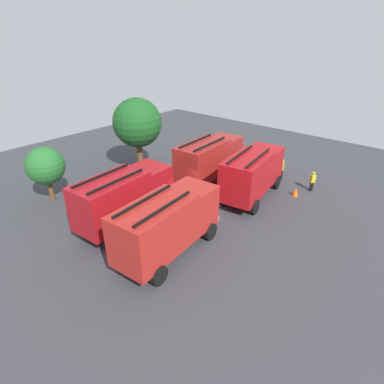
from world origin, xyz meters
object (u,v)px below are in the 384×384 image
(fire_truck_2, at_px, (124,196))
(traffic_cone_1, at_px, (177,220))
(tree_0, at_px, (45,166))
(tree_1, at_px, (137,123))
(traffic_cone_2, at_px, (162,180))
(fire_truck_3, at_px, (210,158))
(fire_truck_0, at_px, (168,222))
(fire_truck_1, at_px, (253,172))
(firefighter_1, at_px, (239,154))
(firefighter_2, at_px, (312,181))
(firefighter_0, at_px, (281,168))
(traffic_cone_0, at_px, (295,192))

(fire_truck_2, distance_m, traffic_cone_1, 3.88)
(tree_0, height_order, tree_1, tree_1)
(traffic_cone_1, bearing_deg, traffic_cone_2, 54.66)
(fire_truck_3, bearing_deg, fire_truck_2, 176.23)
(fire_truck_0, relative_size, fire_truck_2, 1.00)
(fire_truck_1, xyz_separation_m, firefighter_1, (5.59, 4.75, -1.23))
(traffic_cone_1, bearing_deg, fire_truck_0, -145.62)
(traffic_cone_2, bearing_deg, fire_truck_3, -41.71)
(fire_truck_3, relative_size, firefighter_2, 4.43)
(firefighter_0, distance_m, traffic_cone_1, 11.57)
(fire_truck_2, height_order, tree_1, tree_1)
(fire_truck_0, relative_size, traffic_cone_2, 12.39)
(firefighter_1, relative_size, traffic_cone_0, 2.37)
(firefighter_2, bearing_deg, tree_1, -130.70)
(tree_0, bearing_deg, fire_truck_1, -46.97)
(traffic_cone_1, bearing_deg, firefighter_1, 13.69)
(traffic_cone_0, bearing_deg, traffic_cone_2, 119.06)
(fire_truck_2, bearing_deg, traffic_cone_0, -36.01)
(fire_truck_0, height_order, fire_truck_1, same)
(firefighter_2, bearing_deg, firefighter_1, -164.77)
(tree_1, bearing_deg, fire_truck_1, -79.12)
(fire_truck_2, bearing_deg, fire_truck_3, -4.63)
(firefighter_0, distance_m, traffic_cone_0, 3.32)
(tree_1, height_order, traffic_cone_1, tree_1)
(traffic_cone_0, relative_size, traffic_cone_1, 1.14)
(fire_truck_3, height_order, tree_0, tree_0)
(fire_truck_3, xyz_separation_m, traffic_cone_1, (-6.88, -2.60, -1.85))
(firefighter_1, distance_m, firefighter_2, 8.06)
(fire_truck_2, xyz_separation_m, traffic_cone_1, (2.23, -2.58, -1.85))
(fire_truck_0, distance_m, firefighter_1, 15.70)
(fire_truck_2, relative_size, fire_truck_3, 1.00)
(fire_truck_3, distance_m, tree_1, 7.19)
(firefighter_2, height_order, traffic_cone_1, firefighter_2)
(firefighter_0, xyz_separation_m, traffic_cone_1, (-11.38, 1.96, -0.72))
(fire_truck_3, relative_size, traffic_cone_2, 12.31)
(fire_truck_3, bearing_deg, fire_truck_0, -159.03)
(fire_truck_2, distance_m, fire_truck_3, 9.11)
(traffic_cone_1, bearing_deg, fire_truck_2, 130.88)
(firefighter_2, xyz_separation_m, traffic_cone_1, (-10.85, 4.96, -0.62))
(tree_0, relative_size, traffic_cone_2, 7.28)
(tree_1, xyz_separation_m, traffic_cone_2, (-0.78, -3.63, -4.22))
(fire_truck_0, distance_m, traffic_cone_1, 3.73)
(fire_truck_0, height_order, fire_truck_2, same)
(firefighter_2, bearing_deg, fire_truck_1, -102.09)
(fire_truck_1, xyz_separation_m, tree_1, (-2.07, 10.75, 2.37))
(tree_1, bearing_deg, traffic_cone_1, -116.97)
(fire_truck_3, relative_size, tree_1, 1.09)
(fire_truck_3, xyz_separation_m, tree_1, (-2.31, 6.38, 2.37))
(fire_truck_3, bearing_deg, firefighter_2, -66.15)
(fire_truck_1, relative_size, fire_truck_3, 1.02)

